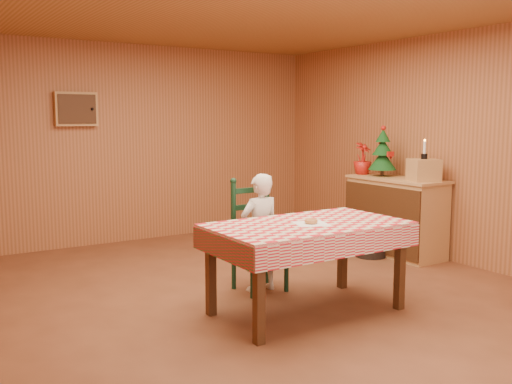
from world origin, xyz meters
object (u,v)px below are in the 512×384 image
Objects in this scene: ladder_chair at (257,238)px; storage_bin at (371,242)px; dining_table at (307,233)px; christmas_tree at (383,153)px; crate at (424,170)px; shelf_unit at (395,216)px; seated_child at (260,233)px.

ladder_chair reaches higher than storage_bin.
christmas_tree is (2.18, 1.33, 0.52)m from dining_table.
crate reaches higher than dining_table.
christmas_tree is at bearing 28.83° from storage_bin.
shelf_unit is 4.13× the size of crate.
seated_child is 2.24m from crate.
dining_table is 1.53× the size of ladder_chair.
christmas_tree is (2.18, 0.60, 0.65)m from seated_child.
storage_bin is at bearing 126.86° from crate.
dining_table is at bearing -162.65° from crate.
seated_child reaches higher than ladder_chair.
seated_child is at bearing -90.00° from ladder_chair.
crate is at bearing -53.14° from storage_bin.
dining_table is 2.61m from christmas_tree.
crate is 1.04m from storage_bin.
christmas_tree reaches higher than storage_bin.
christmas_tree is (0.01, 0.25, 0.74)m from shelf_unit.
ladder_chair is 0.08m from seated_child.
dining_table is 2.44m from shelf_unit.
storage_bin is at bearing 10.92° from ladder_chair.
seated_child is at bearing 90.00° from dining_table.
seated_child is at bearing -164.60° from christmas_tree.
shelf_unit is 0.79m from christmas_tree.
seated_child is 1.81× the size of christmas_tree.
dining_table is 0.81m from ladder_chair.
storage_bin is (1.84, 0.35, -0.32)m from ladder_chair.
crate is (2.18, 0.68, 0.37)m from dining_table.
seated_child is 3.75× the size of crate.
storage_bin is (-0.34, 0.06, -0.28)m from shelf_unit.
dining_table is at bearing -148.14° from storage_bin.
ladder_chair is 1.74× the size of christmas_tree.
storage_bin is (1.84, 0.41, -0.38)m from seated_child.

